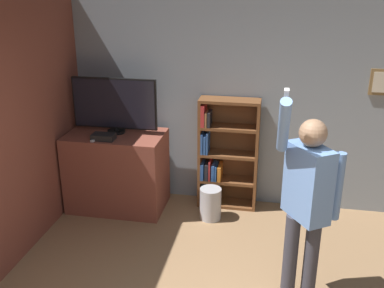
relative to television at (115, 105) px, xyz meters
name	(u,v)px	position (x,y,z in m)	size (l,w,h in m)	color
wall_back	(251,102)	(1.61, 0.43, 0.01)	(6.47, 0.09, 2.70)	gray
wall_side_brick	(14,131)	(-0.66, -1.13, 0.01)	(0.06, 4.66, 2.70)	brown
tv_ledge	(117,171)	(0.00, -0.05, -0.85)	(1.19, 0.71, 0.99)	brown
television	(115,105)	(0.00, 0.00, 0.00)	(1.05, 0.22, 0.69)	black
game_console	(104,137)	(-0.06, -0.27, -0.32)	(0.27, 0.17, 0.07)	black
remote_loose	(95,140)	(-0.15, -0.32, -0.34)	(0.07, 0.14, 0.02)	white
bookshelf	(223,156)	(1.31, 0.25, -0.67)	(0.74, 0.28, 1.42)	brown
person	(307,197)	(2.22, -1.47, -0.28)	(0.57, 0.56, 2.04)	#383842
waste_bin	(210,204)	(1.21, -0.15, -1.14)	(0.26, 0.26, 0.40)	#B7B7BC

